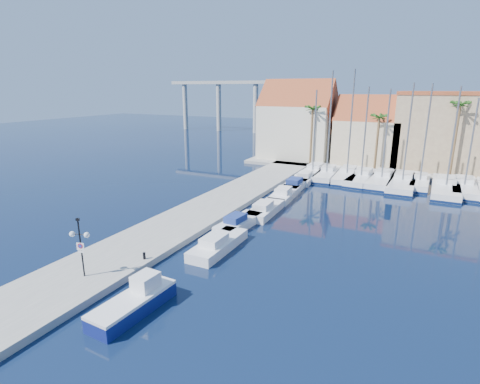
{
  "coord_description": "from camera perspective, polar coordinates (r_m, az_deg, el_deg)",
  "views": [
    {
      "loc": [
        10.76,
        -16.66,
        12.46
      ],
      "look_at": [
        -4.51,
        13.66,
        3.0
      ],
      "focal_mm": 28.0,
      "sensor_mm": 36.0,
      "label": 1
    }
  ],
  "objects": [
    {
      "name": "building_0",
      "position": [
        67.22,
        8.78,
        10.33
      ],
      "size": [
        12.3,
        9.0,
        13.5
      ],
      "color": "beige",
      "rests_on": "shore_north"
    },
    {
      "name": "sailboat_6",
      "position": [
        54.2,
        25.73,
        1.4
      ],
      "size": [
        2.39,
        8.36,
        13.02
      ],
      "rotation": [
        0.0,
        0.0,
        -0.02
      ],
      "color": "white",
      "rests_on": "ground"
    },
    {
      "name": "motorboat_west_2",
      "position": [
        38.34,
        3.85,
        -2.63
      ],
      "size": [
        2.29,
        6.6,
        1.4
      ],
      "rotation": [
        0.0,
        0.0,
        0.03
      ],
      "color": "white",
      "rests_on": "ground"
    },
    {
      "name": "lamp_post",
      "position": [
        26.21,
        -23.21,
        -6.53
      ],
      "size": [
        1.33,
        0.67,
        4.06
      ],
      "rotation": [
        0.0,
        0.0,
        0.3
      ],
      "color": "black",
      "rests_on": "quay_west"
    },
    {
      "name": "palm_0",
      "position": [
        61.1,
        11.02,
        12.12
      ],
      "size": [
        2.6,
        2.6,
        10.15
      ],
      "color": "brown",
      "rests_on": "shore_north"
    },
    {
      "name": "palm_1",
      "position": [
        59.2,
        20.46,
        10.43
      ],
      "size": [
        2.6,
        2.6,
        9.15
      ],
      "color": "brown",
      "rests_on": "shore_north"
    },
    {
      "name": "quay_west",
      "position": [
        38.06,
        -6.16,
        -3.23
      ],
      "size": [
        6.0,
        77.0,
        0.5
      ],
      "primitive_type": "cube",
      "color": "gray",
      "rests_on": "ground"
    },
    {
      "name": "viaduct",
      "position": [
        110.55,
        -0.07,
        14.42
      ],
      "size": [
        48.0,
        2.2,
        14.45
      ],
      "color": "#9E9E99",
      "rests_on": "ground"
    },
    {
      "name": "motorboat_west_5",
      "position": [
        52.61,
        9.99,
        2.2
      ],
      "size": [
        2.6,
        7.18,
        1.4
      ],
      "rotation": [
        0.0,
        0.0,
        0.05
      ],
      "color": "white",
      "rests_on": "ground"
    },
    {
      "name": "sailboat_3",
      "position": [
        54.18,
        18.11,
        2.13
      ],
      "size": [
        3.42,
        10.19,
        12.64
      ],
      "rotation": [
        0.0,
        0.0,
        -0.08
      ],
      "color": "white",
      "rests_on": "ground"
    },
    {
      "name": "motorboat_west_1",
      "position": [
        34.52,
        -0.23,
        -4.68
      ],
      "size": [
        2.4,
        6.06,
        1.4
      ],
      "rotation": [
        0.0,
        0.0,
        -0.09
      ],
      "color": "white",
      "rests_on": "ground"
    },
    {
      "name": "sailboat_8",
      "position": [
        54.39,
        30.95,
        0.68
      ],
      "size": [
        3.09,
        10.65,
        11.38
      ],
      "rotation": [
        0.0,
        0.0,
        -0.03
      ],
      "color": "white",
      "rests_on": "ground"
    },
    {
      "name": "sailboat_5",
      "position": [
        53.67,
        23.55,
        1.45
      ],
      "size": [
        3.29,
        11.97,
        13.11
      ],
      "rotation": [
        0.0,
        0.0,
        -0.01
      ],
      "color": "white",
      "rests_on": "ground"
    },
    {
      "name": "sailboat_2",
      "position": [
        55.12,
        16.06,
        2.54
      ],
      "size": [
        3.28,
        10.65,
        14.89
      ],
      "rotation": [
        0.0,
        0.0,
        0.05
      ],
      "color": "white",
      "rests_on": "ground"
    },
    {
      "name": "building_1",
      "position": [
        64.66,
        18.99,
        8.38
      ],
      "size": [
        10.3,
        8.0,
        11.0
      ],
      "color": "#C2B089",
      "rests_on": "shore_north"
    },
    {
      "name": "motorboat_west_4",
      "position": [
        48.69,
        8.47,
        1.19
      ],
      "size": [
        2.33,
        6.88,
        1.4
      ],
      "rotation": [
        0.0,
        0.0,
        0.02
      ],
      "color": "white",
      "rests_on": "ground"
    },
    {
      "name": "shore_north",
      "position": [
        65.8,
        25.62,
        3.34
      ],
      "size": [
        54.0,
        16.0,
        0.5
      ],
      "primitive_type": "cube",
      "color": "gray",
      "rests_on": "ground"
    },
    {
      "name": "building_2",
      "position": [
        64.99,
        28.9,
        8.19
      ],
      "size": [
        14.2,
        10.2,
        11.5
      ],
      "color": "#9F8162",
      "rests_on": "shore_north"
    },
    {
      "name": "sailboat_7",
      "position": [
        53.25,
        28.86,
        0.69
      ],
      "size": [
        3.35,
        12.04,
        12.71
      ],
      "rotation": [
        0.0,
        0.0,
        -0.02
      ],
      "color": "white",
      "rests_on": "ground"
    },
    {
      "name": "palm_2",
      "position": [
        58.8,
        30.5,
        11.1
      ],
      "size": [
        2.6,
        2.6,
        11.15
      ],
      "color": "brown",
      "rests_on": "shore_north"
    },
    {
      "name": "sailboat_1",
      "position": [
        55.19,
        13.16,
        2.78
      ],
      "size": [
        2.9,
        9.49,
        14.7
      ],
      "rotation": [
        0.0,
        0.0,
        0.04
      ],
      "color": "white",
      "rests_on": "ground"
    },
    {
      "name": "motorboat_west_0",
      "position": [
        30.0,
        -3.41,
        -7.94
      ],
      "size": [
        2.08,
        6.48,
        1.4
      ],
      "rotation": [
        0.0,
        0.0,
        0.0
      ],
      "color": "white",
      "rests_on": "ground"
    },
    {
      "name": "sailboat_4",
      "position": [
        54.22,
        20.85,
        1.87
      ],
      "size": [
        3.39,
        10.98,
        12.38
      ],
      "rotation": [
        0.0,
        0.0,
        -0.05
      ],
      "color": "white",
      "rests_on": "ground"
    },
    {
      "name": "sailboat_0",
      "position": [
        56.14,
        11.15,
        3.06
      ],
      "size": [
        2.72,
        10.07,
        12.23
      ],
      "rotation": [
        0.0,
        0.0,
        0.01
      ],
      "color": "white",
      "rests_on": "ground"
    },
    {
      "name": "motorboat_west_3",
      "position": [
        44.01,
        6.81,
        -0.3
      ],
      "size": [
        2.61,
        6.87,
        1.4
      ],
      "rotation": [
        0.0,
        0.0,
        0.07
      ],
      "color": "white",
      "rests_on": "ground"
    },
    {
      "name": "ground",
      "position": [
        23.42,
        -5.4,
        -16.65
      ],
      "size": [
        260.0,
        260.0,
        0.0
      ],
      "primitive_type": "plane",
      "color": "black",
      "rests_on": "ground"
    },
    {
      "name": "fishing_boat",
      "position": [
        23.18,
        -15.68,
        -15.73
      ],
      "size": [
        2.1,
        5.56,
        1.92
      ],
      "rotation": [
        0.0,
        0.0,
        -0.05
      ],
      "color": "navy",
      "rests_on": "ground"
    },
    {
      "name": "bollard",
      "position": [
        28.3,
        -14.38,
        -9.4
      ],
      "size": [
        0.2,
        0.2,
        0.5
      ],
      "primitive_type": "cylinder",
      "color": "black",
      "rests_on": "quay_west"
    }
  ]
}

